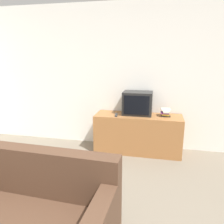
# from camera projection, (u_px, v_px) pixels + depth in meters

# --- Properties ---
(wall_back) EXTENTS (9.00, 0.06, 2.60)m
(wall_back) POSITION_uv_depth(u_px,v_px,m) (127.00, 78.00, 3.99)
(wall_back) COLOR white
(wall_back) RESTS_ON ground_plane
(tv_stand) EXTENTS (1.51, 0.50, 0.68)m
(tv_stand) POSITION_uv_depth(u_px,v_px,m) (138.00, 134.00, 3.90)
(tv_stand) COLOR #9E6638
(tv_stand) RESTS_ON ground_plane
(television) EXTENTS (0.51, 0.37, 0.40)m
(television) POSITION_uv_depth(u_px,v_px,m) (138.00, 103.00, 3.83)
(television) COLOR black
(television) RESTS_ON tv_stand
(book_stack) EXTENTS (0.17, 0.21, 0.13)m
(book_stack) POSITION_uv_depth(u_px,v_px,m) (166.00, 112.00, 3.74)
(book_stack) COLOR black
(book_stack) RESTS_ON tv_stand
(remote_on_stand) EXTENTS (0.07, 0.18, 0.02)m
(remote_on_stand) POSITION_uv_depth(u_px,v_px,m) (116.00, 115.00, 3.78)
(remote_on_stand) COLOR #2D2D2D
(remote_on_stand) RESTS_ON tv_stand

